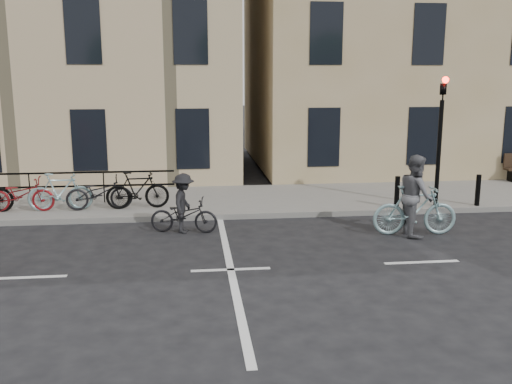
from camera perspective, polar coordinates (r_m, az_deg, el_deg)
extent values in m
plane|color=black|center=(11.57, -2.54, -7.78)|extent=(120.00, 120.00, 0.00)
cube|color=slate|center=(17.60, -17.08, -1.21)|extent=(46.00, 4.00, 0.15)
cube|color=tan|center=(25.89, 16.23, 16.37)|extent=(14.00, 10.00, 12.00)
cylinder|color=black|center=(16.88, 17.80, 3.65)|extent=(0.12, 0.12, 3.00)
imported|color=black|center=(16.74, 18.23, 10.27)|extent=(0.15, 0.18, 0.90)
sphere|color=#FF0C05|center=(16.63, 18.42, 10.60)|extent=(0.18, 0.18, 0.18)
cylinder|color=black|center=(16.51, 13.92, 0.00)|extent=(0.14, 0.14, 0.90)
cylinder|color=black|center=(17.49, 21.31, 0.18)|extent=(0.14, 0.14, 0.90)
cube|color=black|center=(21.91, 24.11, 1.49)|extent=(0.06, 0.38, 0.40)
cube|color=black|center=(17.58, -20.05, 0.41)|extent=(7.25, 0.04, 0.95)
imported|color=maroon|center=(16.86, -22.47, -0.24)|extent=(1.80, 0.63, 0.95)
imported|color=#8CB2B7|center=(16.59, -19.00, 0.02)|extent=(1.75, 0.49, 1.05)
imported|color=black|center=(16.41, -15.41, -0.07)|extent=(1.80, 0.63, 0.95)
imported|color=black|center=(16.27, -11.76, 0.19)|extent=(1.75, 0.49, 1.05)
imported|color=#8CB2B7|center=(14.36, 15.60, -1.78)|extent=(2.08, 0.75, 1.23)
imported|color=#5C5C61|center=(14.28, 15.68, -0.32)|extent=(0.83, 1.02, 1.98)
imported|color=black|center=(14.20, -7.23, -2.31)|extent=(1.74, 0.89, 0.87)
imported|color=black|center=(14.13, -7.26, -1.12)|extent=(0.72, 1.04, 1.48)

